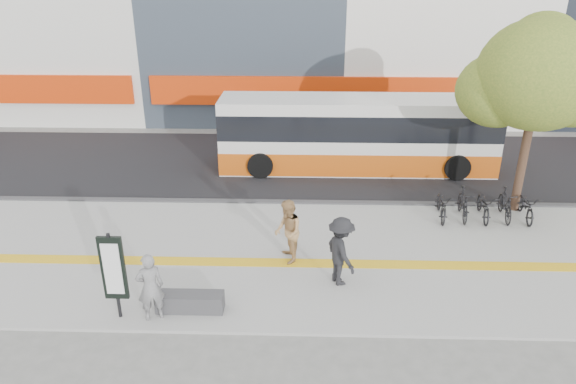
{
  "coord_description": "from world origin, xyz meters",
  "views": [
    {
      "loc": [
        0.04,
        -11.41,
        7.66
      ],
      "look_at": [
        -0.36,
        2.0,
        1.79
      ],
      "focal_mm": 32.45,
      "sensor_mm": 36.0,
      "label": 1
    }
  ],
  "objects_px": {
    "street_tree": "(536,77)",
    "seated_woman": "(150,287)",
    "signboard": "(113,269)",
    "pedestrian_tan": "(288,232)",
    "bus": "(357,136)",
    "pedestrian_dark": "(341,251)",
    "bench": "(190,302)"
  },
  "relations": [
    {
      "from": "seated_woman",
      "to": "pedestrian_dark",
      "type": "distance_m",
      "value": 4.72
    },
    {
      "from": "bus",
      "to": "pedestrian_dark",
      "type": "relative_size",
      "value": 5.84
    },
    {
      "from": "bus",
      "to": "pedestrian_dark",
      "type": "distance_m",
      "value": 8.5
    },
    {
      "from": "street_tree",
      "to": "seated_woman",
      "type": "bearing_deg",
      "value": -149.03
    },
    {
      "from": "signboard",
      "to": "pedestrian_tan",
      "type": "xyz_separation_m",
      "value": [
        3.86,
        2.64,
        -0.38
      ]
    },
    {
      "from": "signboard",
      "to": "seated_woman",
      "type": "bearing_deg",
      "value": -1.58
    },
    {
      "from": "bench",
      "to": "signboard",
      "type": "height_order",
      "value": "signboard"
    },
    {
      "from": "bus",
      "to": "pedestrian_dark",
      "type": "xyz_separation_m",
      "value": [
        -1.15,
        -8.41,
        -0.41
      ]
    },
    {
      "from": "bus",
      "to": "seated_woman",
      "type": "xyz_separation_m",
      "value": [
        -5.58,
        -10.03,
        -0.48
      ]
    },
    {
      "from": "bench",
      "to": "signboard",
      "type": "bearing_deg",
      "value": -169.19
    },
    {
      "from": "signboard",
      "to": "seated_woman",
      "type": "height_order",
      "value": "signboard"
    },
    {
      "from": "seated_woman",
      "to": "street_tree",
      "type": "bearing_deg",
      "value": -170.34
    },
    {
      "from": "signboard",
      "to": "pedestrian_tan",
      "type": "height_order",
      "value": "signboard"
    },
    {
      "from": "bench",
      "to": "street_tree",
      "type": "distance_m",
      "value": 12.23
    },
    {
      "from": "signboard",
      "to": "pedestrian_dark",
      "type": "distance_m",
      "value": 5.48
    },
    {
      "from": "bus",
      "to": "seated_woman",
      "type": "relative_size",
      "value": 6.36
    },
    {
      "from": "pedestrian_tan",
      "to": "pedestrian_dark",
      "type": "xyz_separation_m",
      "value": [
        1.38,
        -1.05,
        0.02
      ]
    },
    {
      "from": "bus",
      "to": "seated_woman",
      "type": "height_order",
      "value": "bus"
    },
    {
      "from": "street_tree",
      "to": "seated_woman",
      "type": "distance_m",
      "value": 12.85
    },
    {
      "from": "bench",
      "to": "signboard",
      "type": "xyz_separation_m",
      "value": [
        -1.6,
        -0.31,
        1.06
      ]
    },
    {
      "from": "seated_woman",
      "to": "pedestrian_dark",
      "type": "height_order",
      "value": "pedestrian_dark"
    },
    {
      "from": "pedestrian_tan",
      "to": "pedestrian_dark",
      "type": "bearing_deg",
      "value": 40.27
    },
    {
      "from": "pedestrian_dark",
      "to": "pedestrian_tan",
      "type": "bearing_deg",
      "value": 28.68
    },
    {
      "from": "bus",
      "to": "street_tree",
      "type": "bearing_deg",
      "value": -36.36
    },
    {
      "from": "bench",
      "to": "bus",
      "type": "bearing_deg",
      "value": 63.76
    },
    {
      "from": "street_tree",
      "to": "seated_woman",
      "type": "xyz_separation_m",
      "value": [
        -10.58,
        -6.35,
        -3.58
      ]
    },
    {
      "from": "signboard",
      "to": "street_tree",
      "type": "distance_m",
      "value": 13.4
    },
    {
      "from": "street_tree",
      "to": "pedestrian_dark",
      "type": "relative_size",
      "value": 3.41
    },
    {
      "from": "bench",
      "to": "signboard",
      "type": "distance_m",
      "value": 1.94
    },
    {
      "from": "bus",
      "to": "pedestrian_tan",
      "type": "distance_m",
      "value": 7.79
    },
    {
      "from": "bench",
      "to": "seated_woman",
      "type": "height_order",
      "value": "seated_woman"
    },
    {
      "from": "pedestrian_tan",
      "to": "street_tree",
      "type": "bearing_deg",
      "value": 103.56
    }
  ]
}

